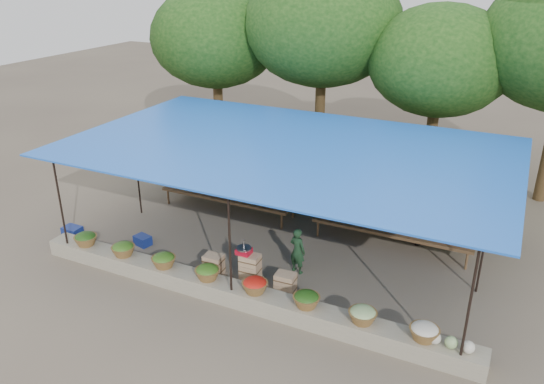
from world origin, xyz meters
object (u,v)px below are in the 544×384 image
at_px(vendor_seated, 297,251).
at_px(blue_crate_back, 143,240).
at_px(blue_crate_front, 73,232).
at_px(crate_counter, 249,272).
at_px(weighing_scale, 244,250).

bearing_deg(vendor_seated, blue_crate_back, 21.77).
bearing_deg(blue_crate_back, vendor_seated, 20.36).
relative_size(vendor_seated, blue_crate_front, 2.36).
height_order(crate_counter, blue_crate_front, crate_counter).
xyz_separation_m(vendor_seated, blue_crate_back, (-4.26, -0.55, -0.46)).
bearing_deg(blue_crate_back, weighing_scale, 6.02).
bearing_deg(blue_crate_front, blue_crate_back, 13.94).
distance_m(weighing_scale, blue_crate_back, 3.42).
relative_size(weighing_scale, vendor_seated, 0.32).
distance_m(crate_counter, vendor_seated, 1.28).
distance_m(weighing_scale, vendor_seated, 1.37).
xyz_separation_m(weighing_scale, blue_crate_front, (-5.34, -0.07, -0.71)).
bearing_deg(weighing_scale, blue_crate_front, -179.24).
xyz_separation_m(weighing_scale, blue_crate_back, (-3.32, 0.40, -0.73)).
bearing_deg(weighing_scale, vendor_seated, 45.50).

